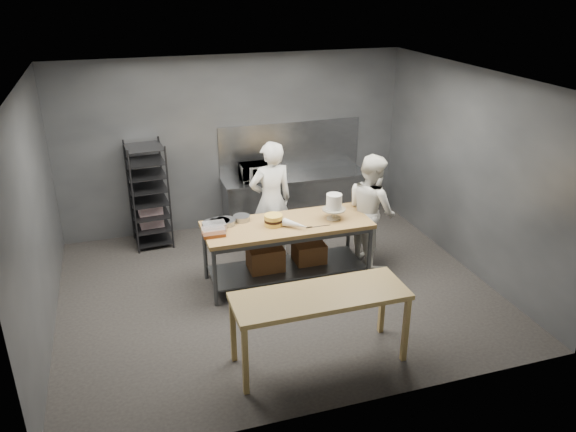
# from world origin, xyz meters

# --- Properties ---
(ground) EXTENTS (6.00, 6.00, 0.00)m
(ground) POSITION_xyz_m (0.00, 0.00, 0.00)
(ground) COLOR black
(ground) RESTS_ON ground
(back_wall) EXTENTS (6.00, 0.04, 3.00)m
(back_wall) POSITION_xyz_m (0.00, 2.50, 1.50)
(back_wall) COLOR #4C4F54
(back_wall) RESTS_ON ground
(work_table) EXTENTS (2.40, 0.90, 0.92)m
(work_table) POSITION_xyz_m (0.22, 0.27, 0.57)
(work_table) COLOR olive
(work_table) RESTS_ON ground
(near_counter) EXTENTS (2.00, 0.70, 0.90)m
(near_counter) POSITION_xyz_m (0.02, -1.68, 0.81)
(near_counter) COLOR olive
(near_counter) RESTS_ON ground
(back_counter) EXTENTS (2.60, 0.60, 0.90)m
(back_counter) POSITION_xyz_m (1.00, 2.18, 0.45)
(back_counter) COLOR slate
(back_counter) RESTS_ON ground
(splashback_panel) EXTENTS (2.60, 0.02, 0.90)m
(splashback_panel) POSITION_xyz_m (1.00, 2.48, 1.35)
(splashback_panel) COLOR slate
(splashback_panel) RESTS_ON back_counter
(speed_rack) EXTENTS (0.64, 0.69, 1.75)m
(speed_rack) POSITION_xyz_m (-1.55, 2.10, 0.86)
(speed_rack) COLOR black
(speed_rack) RESTS_ON ground
(chef_behind) EXTENTS (0.73, 0.52, 1.91)m
(chef_behind) POSITION_xyz_m (0.23, 1.05, 0.95)
(chef_behind) COLOR white
(chef_behind) RESTS_ON ground
(chef_right) EXTENTS (0.77, 0.93, 1.76)m
(chef_right) POSITION_xyz_m (1.63, 0.39, 0.88)
(chef_right) COLOR white
(chef_right) RESTS_ON ground
(microwave) EXTENTS (0.54, 0.37, 0.30)m
(microwave) POSITION_xyz_m (0.28, 2.18, 1.05)
(microwave) COLOR black
(microwave) RESTS_ON back_counter
(frosted_cake_stand) EXTENTS (0.34, 0.34, 0.38)m
(frosted_cake_stand) POSITION_xyz_m (0.92, 0.19, 1.15)
(frosted_cake_stand) COLOR #A79E86
(frosted_cake_stand) RESTS_ON work_table
(layer_cake) EXTENTS (0.26, 0.26, 0.16)m
(layer_cake) POSITION_xyz_m (0.03, 0.23, 1.00)
(layer_cake) COLOR gold
(layer_cake) RESTS_ON work_table
(cake_pans) EXTENTS (0.71, 0.37, 0.07)m
(cake_pans) POSITION_xyz_m (-0.64, 0.46, 0.96)
(cake_pans) COLOR gray
(cake_pans) RESTS_ON work_table
(piping_bag) EXTENTS (0.35, 0.36, 0.12)m
(piping_bag) POSITION_xyz_m (0.30, 0.03, 0.98)
(piping_bag) COLOR silver
(piping_bag) RESTS_ON work_table
(offset_spatula) EXTENTS (0.36, 0.02, 0.02)m
(offset_spatula) POSITION_xyz_m (0.57, -0.01, 0.93)
(offset_spatula) COLOR slate
(offset_spatula) RESTS_ON work_table
(pastry_clamshells) EXTENTS (0.35, 0.38, 0.11)m
(pastry_clamshells) POSITION_xyz_m (-0.82, 0.23, 0.98)
(pastry_clamshells) COLOR #9D4E1F
(pastry_clamshells) RESTS_ON work_table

